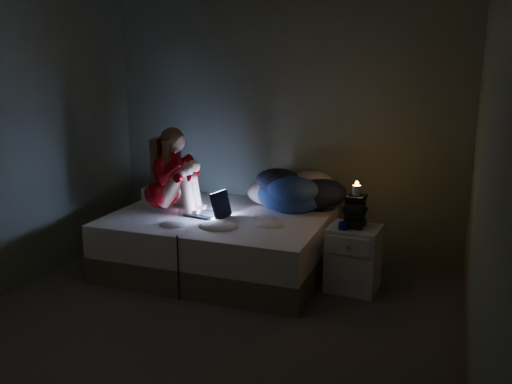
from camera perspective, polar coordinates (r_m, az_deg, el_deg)
The scene contains 13 objects.
floor at distance 4.06m, azimuth -5.73°, elevation -14.32°, with size 3.60×3.80×0.02m, color #4A4442.
wall_back at distance 5.40m, azimuth 2.86°, elevation 7.35°, with size 3.60×0.02×2.60m, color #5C6058.
wall_right at distance 3.27m, azimuth 23.56°, elevation 2.16°, with size 0.02×3.80×2.60m, color #5C6058.
bed at distance 5.00m, azimuth -3.89°, elevation -5.35°, with size 1.93×1.45×0.53m, color silver, non-canonical shape.
pillow at distance 5.50m, azimuth -9.16°, elevation -0.12°, with size 0.47×0.33×0.13m, color white.
woman at distance 5.03m, azimuth -10.07°, elevation 2.41°, with size 0.49×0.32×0.79m, color #A60014, non-canonical shape.
laptop at distance 4.85m, azimuth -5.28°, elevation -1.10°, with size 0.37×0.26×0.26m, color black, non-canonical shape.
clothes_pile at distance 5.04m, azimuth 3.75°, elevation 0.39°, with size 0.69×0.55×0.41m, color navy, non-canonical shape.
nightstand at distance 4.63m, azimuth 10.33°, elevation -6.96°, with size 0.41×0.37×0.55m, color silver.
book_stack at distance 4.53m, azimuth 10.57°, elevation -2.09°, with size 0.19×0.25×0.25m, color black, non-canonical shape.
candle at distance 4.48m, azimuth 10.66°, elevation -0.03°, with size 0.07×0.07×0.08m, color beige.
phone at distance 4.51m, azimuth 9.25°, elevation -3.70°, with size 0.07×0.14×0.01m, color black.
blue_orb at distance 4.43m, azimuth 9.31°, elevation -3.56°, with size 0.08×0.08×0.08m, color #0D0A52.
Camera 1 is at (1.60, -3.21, 1.88)m, focal length 37.55 mm.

